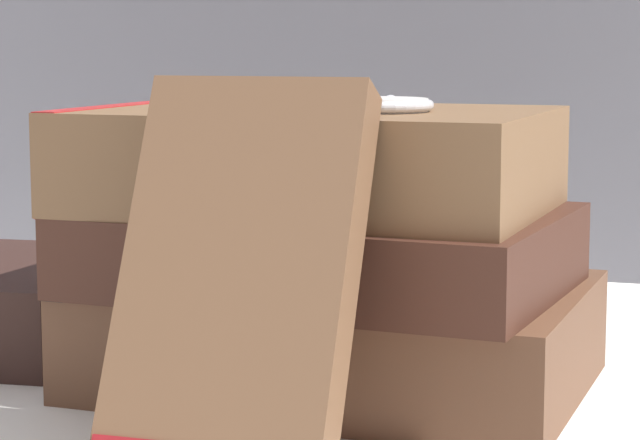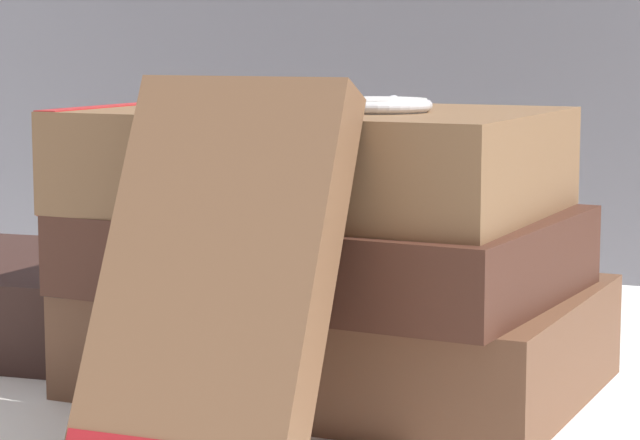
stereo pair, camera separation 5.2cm
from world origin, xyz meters
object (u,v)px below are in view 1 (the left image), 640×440
(book_leaning_front, at_px, (237,289))
(book_flat_middle, at_px, (315,249))
(reading_glasses, at_px, (330,322))
(book_flat_bottom, at_px, (330,334))
(book_flat_top, at_px, (303,159))
(pocket_watch, at_px, (377,105))

(book_leaning_front, bearing_deg, book_flat_middle, 93.16)
(book_leaning_front, bearing_deg, reading_glasses, 99.21)
(book_flat_bottom, xyz_separation_m, book_flat_top, (-0.01, -0.01, 0.09))
(book_flat_bottom, xyz_separation_m, reading_glasses, (-0.04, 0.13, -0.02))
(book_flat_top, bearing_deg, pocket_watch, -13.51)
(book_flat_middle, bearing_deg, book_flat_bottom, 81.98)
(reading_glasses, bearing_deg, book_flat_top, -62.80)
(book_flat_middle, distance_m, reading_glasses, 0.16)
(book_leaning_front, bearing_deg, book_flat_bottom, 91.44)
(book_flat_top, height_order, reading_glasses, book_flat_top)
(book_flat_bottom, bearing_deg, book_leaning_front, -85.53)
(book_flat_bottom, distance_m, book_flat_middle, 0.05)
(book_flat_top, xyz_separation_m, book_leaning_front, (0.01, -0.12, -0.04))
(book_flat_middle, height_order, book_flat_top, book_flat_top)
(book_flat_bottom, distance_m, pocket_watch, 0.12)
(book_leaning_front, bearing_deg, pocket_watch, 76.89)
(reading_glasses, bearing_deg, book_leaning_front, -65.40)
(book_flat_bottom, relative_size, reading_glasses, 1.94)
(book_leaning_front, relative_size, reading_glasses, 1.24)
(book_leaning_front, distance_m, pocket_watch, 0.13)
(book_flat_middle, relative_size, pocket_watch, 4.20)
(book_flat_middle, bearing_deg, reading_glasses, 109.86)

